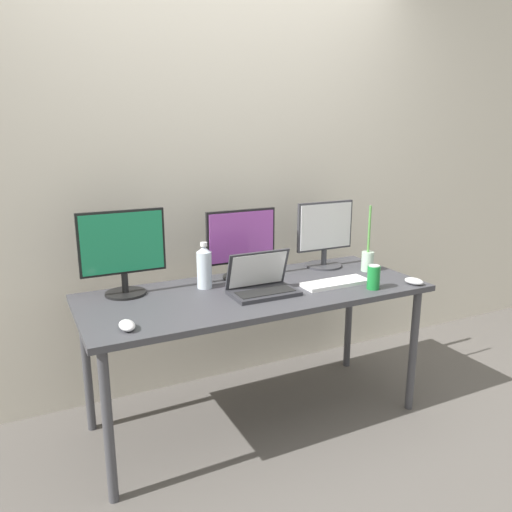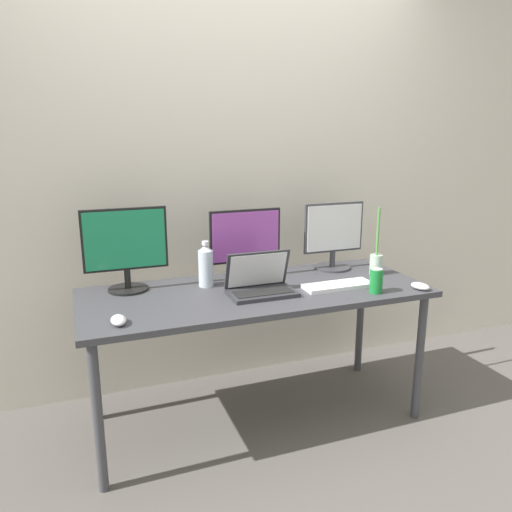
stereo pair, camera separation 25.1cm
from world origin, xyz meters
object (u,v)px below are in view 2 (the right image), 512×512
(work_desk, at_px, (256,301))
(soda_can_near_keyboard, at_px, (376,281))
(monitor_center, at_px, (245,243))
(monitor_left, at_px, (126,247))
(water_bottle, at_px, (206,266))
(mouse_by_laptop, at_px, (118,320))
(monitor_right, at_px, (333,235))
(keyboard_main, at_px, (338,286))
(laptop_silver, at_px, (261,284))
(mouse_by_keyboard, at_px, (420,286))
(bamboo_vase, at_px, (376,262))

(work_desk, bearing_deg, soda_can_near_keyboard, -24.57)
(work_desk, distance_m, monitor_center, 0.35)
(monitor_left, distance_m, water_bottle, 0.42)
(mouse_by_laptop, bearing_deg, work_desk, 17.85)
(work_desk, distance_m, soda_can_near_keyboard, 0.62)
(monitor_right, height_order, keyboard_main, monitor_right)
(laptop_silver, bearing_deg, mouse_by_laptop, -166.76)
(monitor_center, distance_m, laptop_silver, 0.32)
(monitor_left, bearing_deg, laptop_silver, -24.79)
(mouse_by_laptop, bearing_deg, monitor_right, 19.39)
(mouse_by_keyboard, bearing_deg, mouse_by_laptop, 159.19)
(monitor_center, distance_m, monitor_right, 0.54)
(monitor_center, height_order, water_bottle, monitor_center)
(monitor_left, distance_m, keyboard_main, 1.11)
(work_desk, bearing_deg, monitor_left, 159.97)
(keyboard_main, distance_m, water_bottle, 0.70)
(monitor_right, relative_size, keyboard_main, 1.05)
(water_bottle, bearing_deg, laptop_silver, -43.23)
(monitor_left, distance_m, mouse_by_keyboard, 1.52)
(keyboard_main, relative_size, mouse_by_keyboard, 3.59)
(soda_can_near_keyboard, bearing_deg, monitor_left, 157.79)
(monitor_center, bearing_deg, water_bottle, -163.26)
(monitor_right, relative_size, soda_can_near_keyboard, 3.11)
(monitor_right, relative_size, bamboo_vase, 1.02)
(laptop_silver, relative_size, mouse_by_laptop, 3.04)
(water_bottle, bearing_deg, work_desk, -34.26)
(mouse_by_keyboard, distance_m, soda_can_near_keyboard, 0.25)
(keyboard_main, bearing_deg, monitor_left, 161.84)
(monitor_left, relative_size, mouse_by_keyboard, 4.09)
(monitor_left, bearing_deg, monitor_right, -0.14)
(mouse_by_laptop, bearing_deg, mouse_by_keyboard, -2.36)
(water_bottle, bearing_deg, soda_can_near_keyboard, -27.55)
(keyboard_main, bearing_deg, laptop_silver, 173.17)
(monitor_left, bearing_deg, water_bottle, -10.47)
(laptop_silver, bearing_deg, keyboard_main, -6.63)
(mouse_by_keyboard, bearing_deg, keyboard_main, 136.29)
(mouse_by_laptop, distance_m, soda_can_near_keyboard, 1.26)
(monitor_left, relative_size, bamboo_vase, 1.11)
(mouse_by_laptop, bearing_deg, soda_can_near_keyboard, -1.14)
(laptop_silver, relative_size, bamboo_vase, 0.87)
(work_desk, xyz_separation_m, monitor_right, (0.56, 0.22, 0.26))
(monitor_left, bearing_deg, soda_can_near_keyboard, -22.21)
(monitor_left, height_order, mouse_by_keyboard, monitor_left)
(monitor_center, relative_size, keyboard_main, 1.08)
(monitor_right, relative_size, mouse_by_keyboard, 3.77)
(monitor_left, xyz_separation_m, laptop_silver, (0.62, -0.29, -0.18))
(mouse_by_keyboard, bearing_deg, monitor_center, 127.81)
(laptop_silver, height_order, mouse_by_keyboard, laptop_silver)
(monitor_right, height_order, water_bottle, monitor_right)
(work_desk, bearing_deg, keyboard_main, -14.82)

